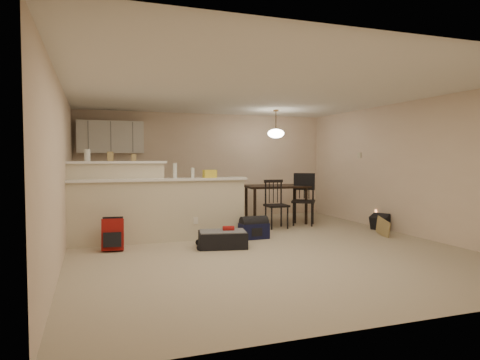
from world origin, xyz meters
name	(u,v)px	position (x,y,z in m)	size (l,w,h in m)	color
room	(260,170)	(0.00, 0.00, 1.25)	(7.00, 7.02, 2.50)	tan
breakfast_bar	(144,206)	(-1.76, 0.98, 0.61)	(3.08, 0.58, 1.39)	beige
upper_cabinets	(110,137)	(-2.20, 3.32, 1.90)	(1.40, 0.34, 0.70)	white
kitchen_counter	(121,203)	(-2.00, 3.19, 0.45)	(1.80, 0.60, 0.90)	white
thermostat	(359,155)	(2.98, 1.55, 1.50)	(0.02, 0.12, 0.12)	beige
jar	(87,155)	(-2.67, 1.12, 1.49)	(0.10, 0.10, 0.20)	silver
cereal_box	(110,156)	(-2.30, 1.12, 1.47)	(0.10, 0.07, 0.16)	#9D8551
small_box	(134,158)	(-1.91, 1.12, 1.45)	(0.08, 0.06, 0.12)	#9D8551
bottle_a	(175,171)	(-1.23, 0.90, 1.22)	(0.07, 0.07, 0.26)	silver
bottle_b	(193,173)	(-0.92, 0.90, 1.18)	(0.06, 0.06, 0.18)	silver
bag_lump	(210,174)	(-0.61, 0.90, 1.16)	(0.22, 0.18, 0.14)	#9D8551
dining_table	(276,190)	(1.24, 2.16, 0.74)	(1.41, 1.01, 0.84)	black
pendant_lamp	(276,133)	(1.24, 2.16, 1.99)	(0.36, 0.36, 0.62)	brown
dining_chair_near	(277,204)	(0.98, 1.51, 0.49)	(0.43, 0.41, 0.99)	black
dining_chair_far	(303,200)	(1.69, 1.70, 0.54)	(0.48, 0.45, 1.09)	black
suitcase	(223,240)	(-0.62, 0.05, 0.13)	(0.76, 0.49, 0.26)	black
red_backpack	(113,235)	(-2.31, 0.40, 0.25)	(0.33, 0.20, 0.49)	maroon
navy_duffel	(254,231)	(0.13, 0.59, 0.14)	(0.51, 0.28, 0.28)	#101334
black_daypack	(380,222)	(2.85, 0.61, 0.15)	(0.35, 0.24, 0.31)	black
cardboard_sheet	(383,228)	(2.46, 0.03, 0.16)	(0.42, 0.02, 0.32)	#9D8551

